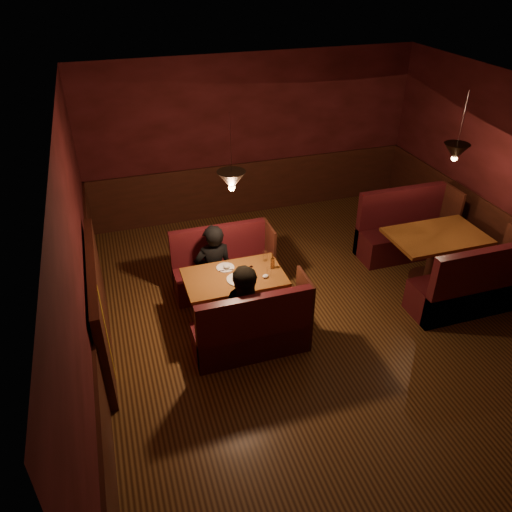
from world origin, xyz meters
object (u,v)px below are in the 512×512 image
object	(u,v)px
second_table	(435,247)
diner_a	(213,252)
main_table	(235,286)
diner_b	(248,298)
main_bench_near	(253,334)
second_bench_near	(469,290)
main_bench_far	(223,270)
second_bench_far	(403,233)

from	to	relation	value
second_table	diner_a	bearing A→B (deg)	170.23
main_table	diner_b	world-z (taller)	diner_b
main_bench_near	second_table	xyz separation A→B (m)	(3.05, 0.74, 0.27)
main_table	second_table	size ratio (longest dim) A/B	0.94
second_bench_near	diner_a	bearing A→B (deg)	156.93
main_bench_far	second_bench_near	xyz separation A→B (m)	(3.08, -1.58, 0.04)
second_bench_far	diner_b	size ratio (longest dim) A/B	1.00
main_bench_far	diner_a	xyz separation A→B (m)	(-0.18, -0.19, 0.46)
main_table	diner_a	world-z (taller)	diner_a
main_table	diner_a	distance (m)	0.62
main_bench_near	diner_b	size ratio (longest dim) A/B	0.93
main_bench_near	second_bench_far	xyz separation A→B (m)	(3.08, 1.57, 0.04)
diner_a	diner_b	xyz separation A→B (m)	(0.15, -1.16, 0.00)
second_bench_near	second_table	bearing A→B (deg)	92.20
main_table	second_table	distance (m)	3.07
diner_b	second_bench_near	bearing A→B (deg)	-23.62
main_table	second_bench_far	size ratio (longest dim) A/B	0.85
diner_b	main_bench_near	bearing A→B (deg)	-99.02
main_bench_far	main_bench_near	xyz separation A→B (m)	(0.00, -1.49, 0.00)
main_bench_far	diner_a	bearing A→B (deg)	-133.02
main_table	main_bench_far	world-z (taller)	main_bench_far
main_table	second_bench_far	bearing A→B (deg)	14.98
second_bench_far	main_table	bearing A→B (deg)	-165.02
main_table	second_bench_near	size ratio (longest dim) A/B	0.85
main_table	second_table	bearing A→B (deg)	-0.07
main_bench_far	second_bench_near	distance (m)	3.46
second_bench_near	diner_b	bearing A→B (deg)	175.79
second_table	diner_a	xyz separation A→B (m)	(-3.23, 0.56, 0.18)
second_bench_near	diner_b	distance (m)	3.15
main_table	second_table	world-z (taller)	main_table
diner_a	diner_b	world-z (taller)	diner_b
main_bench_near	diner_b	world-z (taller)	diner_b
second_bench_near	diner_a	distance (m)	3.57
second_table	second_bench_far	world-z (taller)	second_bench_far
second_table	second_bench_near	distance (m)	0.87
second_table	second_bench_near	bearing A→B (deg)	-87.80
main_table	main_bench_near	size ratio (longest dim) A/B	0.91
second_bench_far	diner_b	distance (m)	3.45
main_bench_near	diner_b	bearing A→B (deg)	100.39
main_bench_near	second_table	size ratio (longest dim) A/B	1.03
main_bench_far	main_bench_near	world-z (taller)	same
second_bench_far	diner_a	world-z (taller)	diner_a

